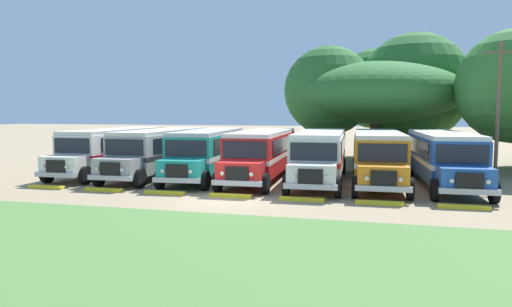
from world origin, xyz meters
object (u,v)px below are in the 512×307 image
parked_bus_slot_0 (114,148)px  parked_bus_slot_6 (443,156)px  parked_bus_slot_3 (262,152)px  utility_pole (498,108)px  broad_shade_tree (380,91)px  parked_bus_slot_1 (160,150)px  parked_bus_slot_4 (320,153)px  parked_bus_slot_2 (208,151)px  parked_bus_slot_5 (378,154)px

parked_bus_slot_0 → parked_bus_slot_6: bearing=89.0°
parked_bus_slot_3 → utility_pole: utility_pole is taller
parked_bus_slot_0 → parked_bus_slot_6: 19.92m
parked_bus_slot_0 → broad_shade_tree: bearing=124.1°
parked_bus_slot_1 → parked_bus_slot_3: 6.59m
parked_bus_slot_3 → parked_bus_slot_4: 3.42m
parked_bus_slot_1 → broad_shade_tree: 18.48m
utility_pole → parked_bus_slot_2: bearing=-172.9°
parked_bus_slot_0 → parked_bus_slot_2: (6.55, -0.20, 0.00)m
parked_bus_slot_5 → parked_bus_slot_3: bearing=-90.5°
parked_bus_slot_0 → parked_bus_slot_5: bearing=88.5°
parked_bus_slot_0 → parked_bus_slot_6: size_ratio=1.00×
parked_bus_slot_6 → utility_pole: 4.48m
parked_bus_slot_0 → parked_bus_slot_4: 13.41m
parked_bus_slot_5 → utility_pole: utility_pole is taller
parked_bus_slot_0 → parked_bus_slot_4: same height
parked_bus_slot_0 → parked_bus_slot_3: 9.99m
parked_bus_slot_2 → parked_bus_slot_6: same height
parked_bus_slot_2 → parked_bus_slot_1: bearing=-93.6°
parked_bus_slot_5 → parked_bus_slot_6: (3.37, 0.14, 0.00)m
parked_bus_slot_3 → parked_bus_slot_5: same height
parked_bus_slot_5 → parked_bus_slot_1: bearing=-91.2°
parked_bus_slot_1 → parked_bus_slot_3: size_ratio=1.00×
parked_bus_slot_6 → broad_shade_tree: 12.88m
parked_bus_slot_2 → parked_bus_slot_5: bearing=84.8°
parked_bus_slot_0 → utility_pole: bearing=93.9°
parked_bus_slot_6 → broad_shade_tree: size_ratio=0.76×
parked_bus_slot_3 → parked_bus_slot_6: bearing=89.8°
parked_bus_slot_1 → parked_bus_slot_2: same height
parked_bus_slot_1 → parked_bus_slot_2: size_ratio=0.99×
parked_bus_slot_3 → broad_shade_tree: (6.85, 12.06, 4.07)m
parked_bus_slot_2 → parked_bus_slot_5: (10.00, -0.03, 0.00)m
parked_bus_slot_0 → parked_bus_slot_2: bearing=87.5°
parked_bus_slot_2 → broad_shade_tree: size_ratio=0.76×
parked_bus_slot_0 → parked_bus_slot_5: 16.56m
parked_bus_slot_5 → utility_pole: bearing=106.5°
parked_bus_slot_3 → parked_bus_slot_5: 6.57m
parked_bus_slot_1 → parked_bus_slot_4: bearing=88.1°
parked_bus_slot_4 → broad_shade_tree: 13.32m
parked_bus_slot_1 → parked_bus_slot_4: size_ratio=1.00×
utility_pole → parked_bus_slot_1: bearing=-173.8°
parked_bus_slot_0 → parked_bus_slot_4: size_ratio=1.00×
parked_bus_slot_1 → parked_bus_slot_0: bearing=-95.4°
parked_bus_slot_1 → parked_bus_slot_4: same height
parked_bus_slot_2 → parked_bus_slot_4: 6.86m
parked_bus_slot_4 → utility_pole: 10.23m
parked_bus_slot_5 → broad_shade_tree: 12.64m
parked_bus_slot_1 → parked_bus_slot_2: 3.16m
parked_bus_slot_6 → parked_bus_slot_1: bearing=-91.5°
parked_bus_slot_4 → utility_pole: bearing=102.0°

